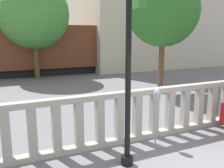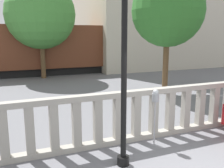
{
  "view_description": "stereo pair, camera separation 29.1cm",
  "coord_description": "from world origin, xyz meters",
  "px_view_note": "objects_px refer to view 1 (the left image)",
  "views": [
    {
      "loc": [
        -3.61,
        -3.07,
        2.82
      ],
      "look_at": [
        -0.56,
        3.5,
        1.4
      ],
      "focal_mm": 40.0,
      "sensor_mm": 36.0,
      "label": 1
    },
    {
      "loc": [
        -3.34,
        -3.18,
        2.82
      ],
      "look_at": [
        -0.56,
        3.5,
        1.4
      ],
      "focal_mm": 40.0,
      "sensor_mm": 36.0,
      "label": 2
    }
  ],
  "objects_px": {
    "tree_left": "(163,11)",
    "tree_right": "(34,14)",
    "lamppost": "(129,27)",
    "parking_meter": "(157,100)",
    "train_near": "(87,48)",
    "train_far": "(27,44)"
  },
  "relations": [
    {
      "from": "parking_meter",
      "to": "tree_right",
      "type": "relative_size",
      "value": 0.23
    },
    {
      "from": "parking_meter",
      "to": "train_far",
      "type": "relative_size",
      "value": 0.07
    },
    {
      "from": "train_far",
      "to": "tree_right",
      "type": "distance_m",
      "value": 17.93
    },
    {
      "from": "parking_meter",
      "to": "tree_right",
      "type": "distance_m",
      "value": 12.16
    },
    {
      "from": "lamppost",
      "to": "tree_left",
      "type": "height_order",
      "value": "tree_left"
    },
    {
      "from": "tree_left",
      "to": "parking_meter",
      "type": "bearing_deg",
      "value": -126.82
    },
    {
      "from": "parking_meter",
      "to": "tree_left",
      "type": "relative_size",
      "value": 0.26
    },
    {
      "from": "lamppost",
      "to": "train_near",
      "type": "xyz_separation_m",
      "value": [
        4.15,
        14.35,
        -1.13
      ]
    },
    {
      "from": "tree_left",
      "to": "tree_right",
      "type": "relative_size",
      "value": 0.89
    },
    {
      "from": "train_far",
      "to": "parking_meter",
      "type": "bearing_deg",
      "value": -90.34
    },
    {
      "from": "train_near",
      "to": "tree_left",
      "type": "relative_size",
      "value": 3.75
    },
    {
      "from": "tree_right",
      "to": "lamppost",
      "type": "bearing_deg",
      "value": -89.66
    },
    {
      "from": "train_near",
      "to": "tree_right",
      "type": "xyz_separation_m",
      "value": [
        -4.22,
        -1.97,
        2.27
      ]
    },
    {
      "from": "parking_meter",
      "to": "tree_left",
      "type": "distance_m",
      "value": 6.63
    },
    {
      "from": "lamppost",
      "to": "train_near",
      "type": "height_order",
      "value": "lamppost"
    },
    {
      "from": "lamppost",
      "to": "tree_right",
      "type": "height_order",
      "value": "tree_right"
    },
    {
      "from": "lamppost",
      "to": "train_far",
      "type": "bearing_deg",
      "value": 87.38
    },
    {
      "from": "lamppost",
      "to": "tree_right",
      "type": "xyz_separation_m",
      "value": [
        -0.07,
        12.38,
        1.14
      ]
    },
    {
      "from": "lamppost",
      "to": "train_far",
      "type": "relative_size",
      "value": 0.26
    },
    {
      "from": "lamppost",
      "to": "train_far",
      "type": "distance_m",
      "value": 30.15
    },
    {
      "from": "train_near",
      "to": "tree_right",
      "type": "bearing_deg",
      "value": -155.03
    },
    {
      "from": "train_near",
      "to": "tree_left",
      "type": "bearing_deg",
      "value": -85.67
    }
  ]
}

